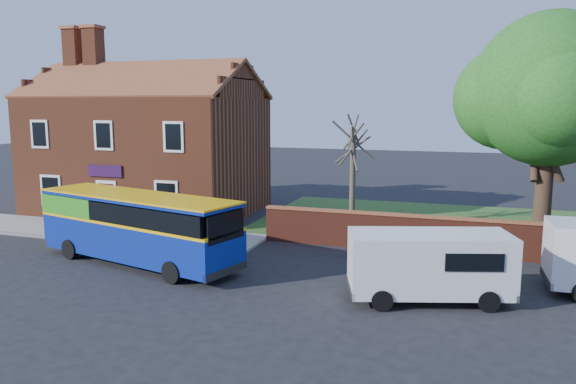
% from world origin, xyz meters
% --- Properties ---
extents(ground, '(120.00, 120.00, 0.00)m').
position_xyz_m(ground, '(0.00, 0.00, 0.00)').
color(ground, black).
rests_on(ground, ground).
extents(pavement, '(18.00, 3.50, 0.12)m').
position_xyz_m(pavement, '(-7.00, 5.75, 0.06)').
color(pavement, gray).
rests_on(pavement, ground).
extents(kerb, '(18.00, 0.15, 0.14)m').
position_xyz_m(kerb, '(-7.00, 4.00, 0.07)').
color(kerb, slate).
rests_on(kerb, ground).
extents(grass_strip, '(26.00, 12.00, 0.04)m').
position_xyz_m(grass_strip, '(13.00, 13.00, 0.02)').
color(grass_strip, '#426B28').
rests_on(grass_strip, ground).
extents(shop_building, '(12.30, 8.13, 10.50)m').
position_xyz_m(shop_building, '(-7.02, 11.50, 3.41)').
color(shop_building, brown).
rests_on(shop_building, ground).
extents(boundary_wall, '(22.00, 0.38, 1.60)m').
position_xyz_m(boundary_wall, '(13.00, 7.00, 0.81)').
color(boundary_wall, maroon).
rests_on(boundary_wall, ground).
extents(bus, '(9.20, 4.48, 2.72)m').
position_xyz_m(bus, '(-1.65, 1.86, 1.55)').
color(bus, navy).
rests_on(bus, ground).
extents(van_near, '(5.34, 3.38, 2.18)m').
position_xyz_m(van_near, '(9.69, 1.10, 1.22)').
color(van_near, white).
rests_on(van_near, ground).
extents(large_tree, '(8.22, 6.50, 10.02)m').
position_xyz_m(large_tree, '(13.81, 9.96, 6.56)').
color(large_tree, black).
rests_on(large_tree, ground).
extents(bare_tree, '(2.03, 2.41, 5.40)m').
position_xyz_m(bare_tree, '(5.17, 10.53, 2.77)').
color(bare_tree, '#4C4238').
rests_on(bare_tree, ground).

